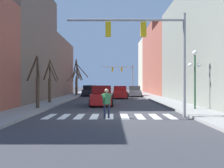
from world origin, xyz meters
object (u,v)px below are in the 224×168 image
Objects in this scene: traffic_signal_far at (124,73)px; car_parked_left_far at (93,90)px; car_parked_left_near at (102,96)px; car_driving_away_lane at (90,91)px; car_parked_right_near at (134,91)px; street_tree_left_far at (77,77)px; street_tree_left_mid at (50,83)px; pedestrian_near_right_corner at (107,101)px; street_tree_right_near at (77,83)px; street_tree_right_far at (37,83)px; traffic_signal_near at (150,41)px; street_lamp_right_corner at (195,67)px; car_driving_toward_lane at (120,93)px.

traffic_signal_far is 1.51× the size of car_parked_left_far.
car_parked_left_near reaches higher than car_driving_away_lane.
car_parked_left_far reaches higher than car_parked_right_near.
car_driving_away_lane is 0.77× the size of street_tree_left_far.
traffic_signal_far is 29.84m from street_tree_left_mid.
pedestrian_near_right_corner is 12.02m from street_tree_left_mid.
street_tree_right_near is at bearing 88.85° from street_tree_left_mid.
car_parked_left_near is at bearing 37.85° from street_tree_right_far.
traffic_signal_far is (0.13, 38.66, -0.21)m from traffic_signal_near.
traffic_signal_far is 1.54× the size of street_lamp_right_corner.
traffic_signal_near reaches higher than car_parked_right_near.
street_tree_left_far is (-2.66, 5.33, 2.29)m from car_driving_away_lane.
car_driving_toward_lane is at bearing -46.92° from street_tree_right_near.
street_lamp_right_corner reaches higher than street_tree_left_mid.
street_lamp_right_corner is at bearing -172.95° from car_parked_right_near.
street_tree_left_far is 5.00m from street_tree_right_near.
car_parked_right_near is at bearing 65.52° from street_tree_right_far.
traffic_signal_far reaches higher than car_driving_toward_lane.
car_parked_left_near is at bearing -20.41° from street_tree_left_mid.
pedestrian_near_right_corner is at bearing -79.44° from street_tree_left_far.
street_tree_left_far is at bearing 113.55° from street_lamp_right_corner.
car_driving_away_lane is at bearing 84.36° from street_tree_right_far.
street_tree_left_far is at bearing 90.57° from street_tree_left_mid.
traffic_signal_far is 1.60× the size of street_tree_right_near.
street_tree_left_mid is at bearing -106.30° from traffic_signal_far.
car_driving_toward_lane is 8.14m from car_driving_away_lane.
street_tree_left_far is (-8.56, -7.34, -1.13)m from traffic_signal_far.
traffic_signal_near is 1.13× the size of street_tree_left_far.
street_tree_right_far is at bearing 174.36° from car_driving_away_lane.
pedestrian_near_right_corner reaches higher than car_parked_right_near.
traffic_signal_far is 35.18m from street_tree_right_far.
traffic_signal_near reaches higher than car_parked_left_far.
traffic_signal_far is 8.50m from car_parked_left_far.
street_tree_left_mid is at bearing 150.83° from street_lamp_right_corner.
street_tree_right_near is (-11.61, 23.02, -1.05)m from street_lamp_right_corner.
pedestrian_near_right_corner is at bearing -172.97° from car_driving_away_lane.
street_lamp_right_corner is 0.98× the size of car_parked_right_near.
car_driving_toward_lane is at bearing 107.19° from street_lamp_right_corner.
street_tree_left_far reaches higher than street_tree_right_near.
traffic_signal_near is 1.45× the size of car_parked_left_near.
car_parked_left_near is (-4.26, -16.13, 0.08)m from car_parked_right_near.
traffic_signal_far reaches higher than street_tree_right_near.
traffic_signal_far is 3.86× the size of pedestrian_near_right_corner.
street_lamp_right_corner reaches higher than car_driving_toward_lane.
street_tree_left_mid is at bearing 142.49° from car_driving_toward_lane.
traffic_signal_near is at bearing -28.28° from pedestrian_near_right_corner.
traffic_signal_far is at bearing -3.86° from car_driving_toward_lane.
car_parked_left_near is 18.91m from street_tree_right_near.
street_tree_left_far is (-2.56, -2.41, 2.31)m from car_parked_left_far.
street_tree_left_mid is (-2.45, -15.89, 1.25)m from car_driving_away_lane.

